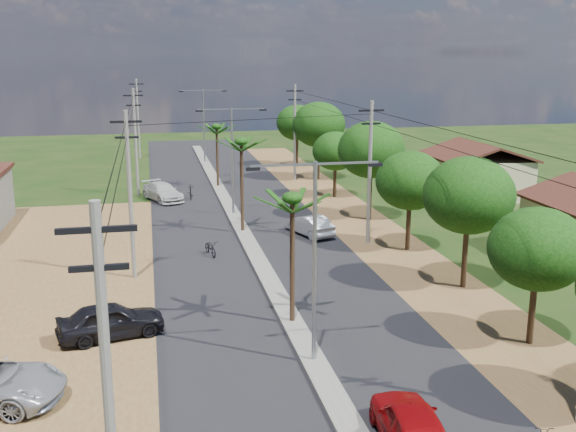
% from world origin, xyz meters
% --- Properties ---
extents(ground, '(160.00, 160.00, 0.00)m').
position_xyz_m(ground, '(0.00, 0.00, 0.00)').
color(ground, black).
rests_on(ground, ground).
extents(road, '(12.00, 110.00, 0.04)m').
position_xyz_m(road, '(0.00, 15.00, 0.02)').
color(road, black).
rests_on(road, ground).
extents(median, '(1.00, 90.00, 0.18)m').
position_xyz_m(median, '(0.00, 18.00, 0.09)').
color(median, '#605E56').
rests_on(median, ground).
extents(dirt_shoulder_east, '(5.00, 90.00, 0.03)m').
position_xyz_m(dirt_shoulder_east, '(8.50, 15.00, 0.01)').
color(dirt_shoulder_east, brown).
rests_on(dirt_shoulder_east, ground).
extents(house_east_far, '(7.60, 7.50, 4.60)m').
position_xyz_m(house_east_far, '(21.00, 28.00, 2.39)').
color(house_east_far, tan).
rests_on(house_east_far, ground).
extents(tree_east_b, '(4.00, 4.00, 5.83)m').
position_xyz_m(tree_east_b, '(9.30, 0.00, 4.11)').
color(tree_east_b, black).
rests_on(tree_east_b, ground).
extents(tree_east_c, '(4.60, 4.60, 6.83)m').
position_xyz_m(tree_east_c, '(9.70, 7.00, 4.86)').
color(tree_east_c, black).
rests_on(tree_east_c, ground).
extents(tree_east_d, '(4.20, 4.20, 6.13)m').
position_xyz_m(tree_east_d, '(9.40, 14.00, 4.34)').
color(tree_east_d, black).
rests_on(tree_east_d, ground).
extents(tree_east_e, '(4.80, 4.80, 7.14)m').
position_xyz_m(tree_east_e, '(9.60, 22.00, 5.09)').
color(tree_east_e, black).
rests_on(tree_east_e, ground).
extents(tree_east_f, '(3.80, 3.80, 5.52)m').
position_xyz_m(tree_east_f, '(9.20, 30.00, 3.89)').
color(tree_east_f, black).
rests_on(tree_east_f, ground).
extents(tree_east_g, '(5.00, 5.00, 7.38)m').
position_xyz_m(tree_east_g, '(9.80, 38.00, 5.24)').
color(tree_east_g, black).
rests_on(tree_east_g, ground).
extents(tree_east_h, '(4.40, 4.40, 6.52)m').
position_xyz_m(tree_east_h, '(9.50, 46.00, 4.64)').
color(tree_east_h, black).
rests_on(tree_east_h, ground).
extents(palm_median_near, '(2.00, 2.00, 6.15)m').
position_xyz_m(palm_median_near, '(0.00, 4.00, 5.54)').
color(palm_median_near, black).
rests_on(palm_median_near, ground).
extents(palm_median_mid, '(2.00, 2.00, 6.55)m').
position_xyz_m(palm_median_mid, '(0.00, 20.00, 5.90)').
color(palm_median_mid, black).
rests_on(palm_median_mid, ground).
extents(palm_median_far, '(2.00, 2.00, 5.85)m').
position_xyz_m(palm_median_far, '(0.00, 36.00, 5.26)').
color(palm_median_far, black).
rests_on(palm_median_far, ground).
extents(streetlight_near, '(5.10, 0.18, 8.00)m').
position_xyz_m(streetlight_near, '(0.00, 0.00, 4.79)').
color(streetlight_near, gray).
rests_on(streetlight_near, ground).
extents(streetlight_mid, '(5.10, 0.18, 8.00)m').
position_xyz_m(streetlight_mid, '(0.00, 25.00, 4.79)').
color(streetlight_mid, gray).
rests_on(streetlight_mid, ground).
extents(streetlight_far, '(5.10, 0.18, 8.00)m').
position_xyz_m(streetlight_far, '(0.00, 50.00, 4.79)').
color(streetlight_far, gray).
rests_on(streetlight_far, ground).
extents(utility_pole_w_a, '(1.60, 0.24, 9.00)m').
position_xyz_m(utility_pole_w_a, '(-7.00, -10.00, 4.76)').
color(utility_pole_w_a, '#605E56').
rests_on(utility_pole_w_a, ground).
extents(utility_pole_w_b, '(1.60, 0.24, 9.00)m').
position_xyz_m(utility_pole_w_b, '(-7.00, 12.00, 4.76)').
color(utility_pole_w_b, '#605E56').
rests_on(utility_pole_w_b, ground).
extents(utility_pole_w_c, '(1.60, 0.24, 9.00)m').
position_xyz_m(utility_pole_w_c, '(-7.00, 34.00, 4.76)').
color(utility_pole_w_c, '#605E56').
rests_on(utility_pole_w_c, ground).
extents(utility_pole_w_d, '(1.60, 0.24, 9.00)m').
position_xyz_m(utility_pole_w_d, '(-7.00, 55.00, 4.76)').
color(utility_pole_w_d, '#605E56').
rests_on(utility_pole_w_d, ground).
extents(utility_pole_e_b, '(1.60, 0.24, 9.00)m').
position_xyz_m(utility_pole_e_b, '(7.50, 16.00, 4.76)').
color(utility_pole_e_b, '#605E56').
rests_on(utility_pole_e_b, ground).
extents(utility_pole_e_c, '(1.60, 0.24, 9.00)m').
position_xyz_m(utility_pole_e_c, '(7.50, 38.00, 4.76)').
color(utility_pole_e_c, '#605E56').
rests_on(utility_pole_e_c, ground).
extents(car_red_near, '(2.35, 4.81, 1.58)m').
position_xyz_m(car_red_near, '(1.50, -6.37, 0.79)').
color(car_red_near, maroon).
rests_on(car_red_near, ground).
extents(car_silver_mid, '(2.74, 4.37, 1.36)m').
position_xyz_m(car_silver_mid, '(4.27, 18.49, 0.68)').
color(car_silver_mid, '#9A9DA2').
rests_on(car_silver_mid, ground).
extents(car_white_far, '(3.73, 5.29, 1.42)m').
position_xyz_m(car_white_far, '(-5.00, 31.38, 0.71)').
color(car_white_far, '#AAAAA6').
rests_on(car_white_far, ground).
extents(car_parked_dark, '(4.77, 2.83, 1.52)m').
position_xyz_m(car_parked_dark, '(-7.85, 4.14, 0.76)').
color(car_parked_dark, black).
rests_on(car_parked_dark, ground).
extents(moto_rider_west_a, '(1.03, 1.90, 0.95)m').
position_xyz_m(moto_rider_west_a, '(-2.60, 15.20, 0.47)').
color(moto_rider_west_a, black).
rests_on(moto_rider_west_a, ground).
extents(moto_rider_west_b, '(0.58, 1.88, 1.12)m').
position_xyz_m(moto_rider_west_b, '(-2.73, 31.66, 0.56)').
color(moto_rider_west_b, black).
rests_on(moto_rider_west_b, ground).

